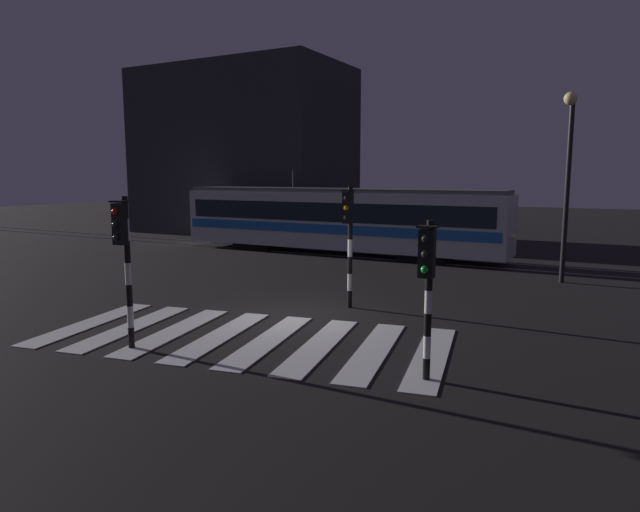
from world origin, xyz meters
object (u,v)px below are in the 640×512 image
object	(u,v)px
traffic_light_median_centre	(349,229)
street_lamp_trackside_right	(568,164)
traffic_light_corner_near_right	(427,277)
traffic_light_kerb_mid_left	(124,250)
tram	(337,219)

from	to	relation	value
traffic_light_median_centre	street_lamp_trackside_right	xyz separation A→B (m)	(5.15, 7.06, 1.92)
traffic_light_corner_near_right	street_lamp_trackside_right	xyz separation A→B (m)	(1.32, 11.73, 2.24)
traffic_light_median_centre	street_lamp_trackside_right	bearing A→B (deg)	53.88
traffic_light_kerb_mid_left	traffic_light_corner_near_right	size ratio (longest dim) A/B	1.12
traffic_light_corner_near_right	street_lamp_trackside_right	bearing A→B (deg)	83.57
tram	street_lamp_trackside_right	bearing A→B (deg)	-15.97
traffic_light_median_centre	street_lamp_trackside_right	distance (m)	8.95
traffic_light_kerb_mid_left	tram	xyz separation A→B (m)	(-2.79, 16.01, -0.52)
street_lamp_trackside_right	traffic_light_median_centre	bearing A→B (deg)	-126.12
traffic_light_median_centre	tram	world-z (taller)	tram
tram	traffic_light_kerb_mid_left	bearing A→B (deg)	-80.13
street_lamp_trackside_right	tram	bearing A→B (deg)	164.03
traffic_light_median_centre	traffic_light_kerb_mid_left	xyz separation A→B (m)	(-2.66, -5.92, -0.08)
traffic_light_kerb_mid_left	traffic_light_corner_near_right	distance (m)	6.62
traffic_light_kerb_mid_left	street_lamp_trackside_right	world-z (taller)	street_lamp_trackside_right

